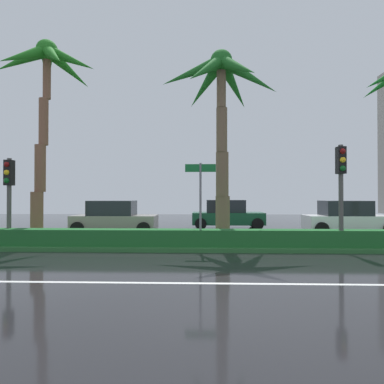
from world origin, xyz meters
The scene contains 12 objects.
ground_plane centered at (0.00, 9.00, -0.05)m, with size 90.00×42.00×0.10m, color black.
near_lane_divider_stripe centered at (0.00, 2.00, 0.00)m, with size 81.00×0.14×0.01m, color white.
median_strip centered at (0.00, 8.00, 0.07)m, with size 85.50×4.00×0.15m, color #2D6B33.
median_hedge centered at (0.00, 6.60, 0.45)m, with size 76.50×0.70×0.60m.
palm_tree_mid_left centered at (-7.25, 8.46, 6.84)m, with size 4.55×4.20×8.52m.
palm_tree_centre_left centered at (0.18, 8.08, 6.03)m, with size 4.90×4.34×7.79m.
traffic_signal_median_left centered at (-7.88, 6.82, 2.39)m, with size 0.28×0.43×3.25m.
traffic_signal_median_right centered at (4.34, 6.42, 2.65)m, with size 0.28×0.43×3.63m.
street_name_sign centered at (-0.64, 6.41, 2.08)m, with size 1.10×0.08×3.00m.
car_in_traffic_leading centered at (-5.18, 11.72, 0.83)m, with size 4.30×2.02×1.72m.
car_in_traffic_second centered at (0.92, 14.83, 0.83)m, with size 4.30×2.02×1.72m.
car_in_traffic_third centered at (6.89, 11.97, 0.83)m, with size 4.30×2.02×1.72m.
Camera 1 is at (-0.55, -5.55, 1.98)m, focal length 31.29 mm.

